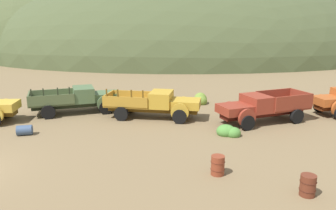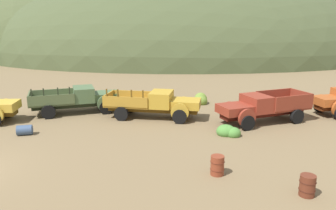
{
  "view_description": "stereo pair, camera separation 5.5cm",
  "coord_description": "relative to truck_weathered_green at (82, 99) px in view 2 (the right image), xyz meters",
  "views": [
    {
      "loc": [
        8.84,
        -13.93,
        6.57
      ],
      "look_at": [
        9.63,
        6.52,
        1.46
      ],
      "focal_mm": 35.8,
      "sensor_mm": 36.0,
      "label": 1
    },
    {
      "loc": [
        8.89,
        -13.93,
        6.57
      ],
      "look_at": [
        9.63,
        6.52,
        1.46
      ],
      "focal_mm": 35.8,
      "sensor_mm": 36.0,
      "label": 2
    }
  ],
  "objects": [
    {
      "name": "bush_between_trucks",
      "position": [
        9.74,
        -5.65,
        -0.79
      ],
      "size": [
        1.39,
        1.18,
        0.81
      ],
      "color": "#4C8438",
      "rests_on": "ground"
    },
    {
      "name": "hill_center",
      "position": [
        11.46,
        45.36,
        -1.01
      ],
      "size": [
        79.16,
        54.83,
        30.57
      ],
      "primitive_type": "ellipsoid",
      "color": "#424C2D",
      "rests_on": "ground"
    },
    {
      "name": "truck_weathered_green",
      "position": [
        0.0,
        0.0,
        0.0
      ],
      "size": [
        6.78,
        3.89,
        2.16
      ],
      "rotation": [
        0.0,
        0.0,
        0.29
      ],
      "color": "#232B1B",
      "rests_on": "ground"
    },
    {
      "name": "truck_rust_red",
      "position": [
        12.19,
        -3.19,
        0.01
      ],
      "size": [
        6.66,
        4.09,
        1.91
      ],
      "rotation": [
        0.0,
        0.0,
        3.48
      ],
      "color": "#42140D",
      "rests_on": "ground"
    },
    {
      "name": "oil_drum_tipped",
      "position": [
        -2.38,
        -5.11,
        -0.71
      ],
      "size": [
        0.95,
        0.74,
        0.6
      ],
      "color": "#384C6B",
      "rests_on": "ground"
    },
    {
      "name": "bush_front_right",
      "position": [
        -0.48,
        2.66,
        -0.74
      ],
      "size": [
        1.35,
        1.05,
        1.04
      ],
      "color": "#4C8438",
      "rests_on": "ground"
    },
    {
      "name": "bush_near_barrel",
      "position": [
        9.1,
        2.25,
        -0.71
      ],
      "size": [
        1.14,
        1.21,
        1.17
      ],
      "color": "olive",
      "rests_on": "ground"
    },
    {
      "name": "hill_far_right",
      "position": [
        -28.35,
        69.17,
        -1.01
      ],
      "size": [
        77.26,
        86.5,
        33.01
      ],
      "primitive_type": "ellipsoid",
      "color": "#4C5633",
      "rests_on": "ground"
    },
    {
      "name": "oil_drum_by_truck",
      "position": [
        8.13,
        -10.84,
        -0.57
      ],
      "size": [
        0.64,
        0.64,
        0.88
      ],
      "color": "brown",
      "rests_on": "ground"
    },
    {
      "name": "oil_drum_foreground",
      "position": [
        11.27,
        -12.79,
        -0.58
      ],
      "size": [
        0.64,
        0.64,
        0.85
      ],
      "color": "#5B2819",
      "rests_on": "ground"
    },
    {
      "name": "truck_mustard",
      "position": [
        5.7,
        -1.8,
        -0.0
      ],
      "size": [
        6.83,
        3.5,
        2.16
      ],
      "rotation": [
        0.0,
        0.0,
        -0.21
      ],
      "color": "#593D12",
      "rests_on": "ground"
    }
  ]
}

